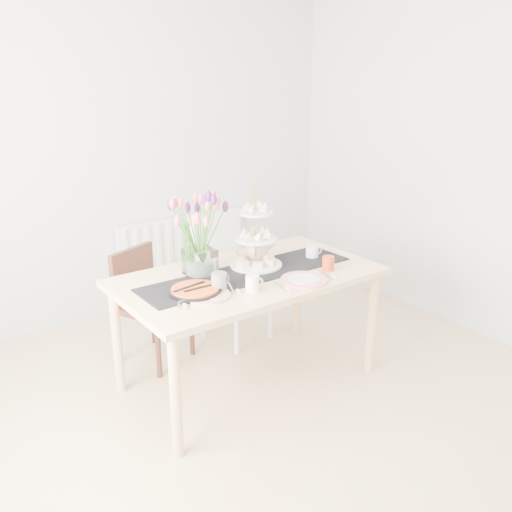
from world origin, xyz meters
TOP-DOWN VIEW (x-y plane):
  - room_shell at (0.00, 0.00)m, footprint 4.50×4.50m
  - radiator at (0.50, 2.19)m, footprint 1.20×0.08m
  - dining_table at (0.15, 0.70)m, footprint 1.60×0.90m
  - chair_brown at (-0.24, 1.40)m, footprint 0.51×0.51m
  - chair_white at (0.42, 1.35)m, footprint 0.54×0.54m
  - table_runner at (0.15, 0.70)m, footprint 1.40×0.35m
  - tulip_vase at (-0.10, 0.87)m, footprint 0.61×0.61m
  - cake_stand at (0.26, 0.78)m, footprint 0.33×0.33m
  - teapot at (0.32, 0.87)m, footprint 0.32×0.29m
  - cream_jug at (0.67, 0.71)m, footprint 0.10×0.10m
  - tart_tin at (-0.28, 0.62)m, footprint 0.30×0.30m
  - mug_grey at (-0.15, 0.58)m, footprint 0.10×0.10m
  - mug_white at (0.00, 0.46)m, footprint 0.09×0.09m
  - mug_orange at (0.59, 0.47)m, footprint 0.10×0.10m
  - plate_left at (-0.25, 0.56)m, footprint 0.36×0.36m
  - plate_right at (0.34, 0.41)m, footprint 0.33×0.33m

SIDE VIEW (x-z plane):
  - radiator at x=0.50m, z-range 0.15..0.75m
  - chair_brown at x=-0.24m, z-range 0.06..0.85m
  - chair_white at x=0.42m, z-range 0.08..1.02m
  - dining_table at x=0.15m, z-range 0.30..1.05m
  - table_runner at x=0.15m, z-range 0.75..0.76m
  - plate_left at x=-0.25m, z-range 0.75..0.76m
  - plate_right at x=0.34m, z-range 0.75..0.76m
  - tart_tin at x=-0.28m, z-range 0.75..0.79m
  - cream_jug at x=0.67m, z-range 0.75..0.84m
  - mug_orange at x=0.59m, z-range 0.75..0.84m
  - mug_white at x=0.00m, z-range 0.75..0.84m
  - mug_grey at x=-0.15m, z-range 0.75..0.86m
  - teapot at x=0.32m, z-range 0.75..0.92m
  - cake_stand at x=0.26m, z-range 0.65..1.14m
  - tulip_vase at x=-0.10m, z-range 0.82..1.35m
  - room_shell at x=0.00m, z-range -0.95..3.55m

